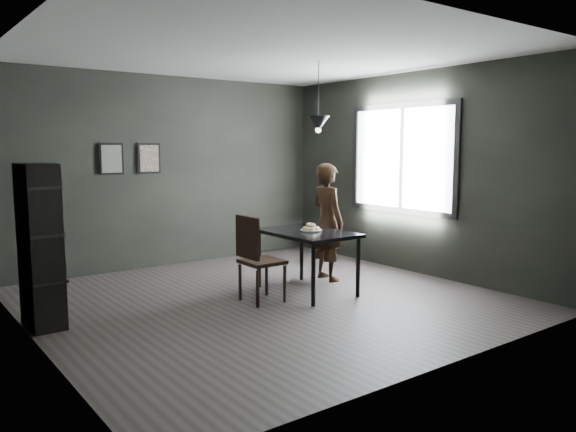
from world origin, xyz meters
TOP-DOWN VIEW (x-y plane):
  - ground at (0.00, 0.00)m, footprint 5.00×5.00m
  - back_wall at (0.00, 2.50)m, footprint 5.00×0.10m
  - ceiling at (0.00, 0.00)m, footprint 5.00×5.00m
  - window_assembly at (2.47, 0.20)m, footprint 0.04×1.96m
  - cafe_table at (0.60, 0.00)m, footprint 0.80×1.20m
  - white_plate at (0.64, -0.02)m, footprint 0.23×0.23m
  - donut_pile at (0.64, -0.02)m, footprint 0.20×0.20m
  - woman at (1.22, 0.34)m, footprint 0.43×0.60m
  - wood_chair at (-0.16, -0.02)m, footprint 0.43×0.43m
  - shelf_unit at (-2.32, 0.51)m, footprint 0.32×0.55m
  - pendant_lamp at (0.85, 0.10)m, footprint 0.28×0.28m
  - framed_print_left at (-0.90, 2.47)m, footprint 0.34×0.04m
  - framed_print_right at (-0.35, 2.47)m, footprint 0.34×0.04m

SIDE VIEW (x-z plane):
  - ground at x=0.00m, z-range 0.00..0.00m
  - wood_chair at x=-0.16m, z-range 0.07..1.07m
  - cafe_table at x=0.60m, z-range 0.30..1.05m
  - white_plate at x=0.64m, z-range 0.75..0.76m
  - woman at x=1.22m, z-range 0.00..1.56m
  - donut_pile at x=0.64m, z-range 0.75..0.84m
  - shelf_unit at x=-2.32m, z-range 0.00..1.61m
  - back_wall at x=0.00m, z-range 0.00..2.80m
  - window_assembly at x=2.47m, z-range 0.82..2.38m
  - framed_print_left at x=-0.90m, z-range 1.38..1.82m
  - framed_print_right at x=-0.35m, z-range 1.38..1.82m
  - pendant_lamp at x=0.85m, z-range 1.62..2.48m
  - ceiling at x=0.00m, z-range 2.79..2.81m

